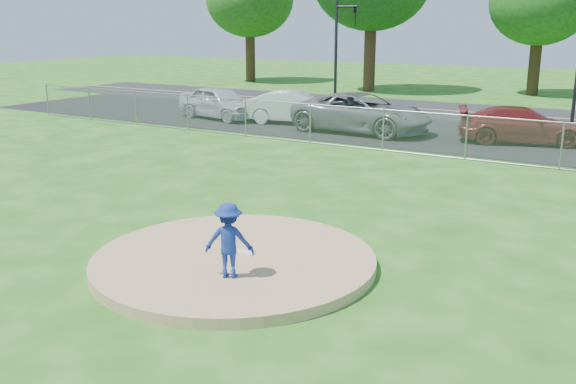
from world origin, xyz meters
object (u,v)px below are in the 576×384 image
(parked_car_gray, at_px, (362,113))
(parked_car_white, at_px, (294,107))
(parked_car_darkred, at_px, (522,125))
(traffic_cone, at_px, (338,121))
(pitcher, at_px, (229,240))
(parked_car_silver, at_px, (219,102))
(traffic_signal_left, at_px, (340,45))

(parked_car_gray, bearing_deg, parked_car_white, 82.39)
(parked_car_white, xyz_separation_m, parked_car_darkred, (9.98, 0.24, -0.05))
(traffic_cone, relative_size, parked_car_white, 0.17)
(parked_car_white, height_order, parked_car_gray, parked_car_gray)
(pitcher, relative_size, parked_car_white, 0.30)
(pitcher, height_order, parked_car_silver, parked_car_silver)
(pitcher, bearing_deg, parked_car_white, -87.69)
(traffic_signal_left, xyz_separation_m, pitcher, (9.30, -22.88, -2.50))
(traffic_signal_left, xyz_separation_m, parked_car_silver, (-3.12, -6.58, -2.58))
(pitcher, height_order, traffic_cone, pitcher)
(pitcher, relative_size, parked_car_gray, 0.23)
(traffic_cone, height_order, parked_car_darkred, parked_car_darkred)
(parked_car_silver, relative_size, parked_car_gray, 0.77)
(parked_car_silver, bearing_deg, parked_car_white, -70.96)
(traffic_signal_left, bearing_deg, parked_car_white, -82.94)
(parked_car_white, distance_m, parked_car_gray, 3.72)
(parked_car_white, height_order, parked_car_darkred, parked_car_white)
(parked_car_gray, bearing_deg, parked_car_silver, 91.16)
(traffic_cone, height_order, parked_car_white, parked_car_white)
(pitcher, bearing_deg, parked_car_darkred, -119.48)
(parked_car_white, xyz_separation_m, parked_car_gray, (3.67, -0.63, 0.08))
(parked_car_darkred, bearing_deg, parked_car_white, 73.96)
(parked_car_silver, bearing_deg, parked_car_gray, -79.32)
(traffic_cone, relative_size, parked_car_gray, 0.13)
(traffic_cone, height_order, parked_car_silver, parked_car_silver)
(parked_car_silver, relative_size, parked_car_white, 1.01)
(parked_car_white, bearing_deg, parked_car_darkred, -101.94)
(traffic_signal_left, xyz_separation_m, parked_car_white, (0.75, -6.09, -2.61))
(parked_car_gray, distance_m, parked_car_darkred, 6.38)
(traffic_signal_left, relative_size, parked_car_gray, 0.95)
(pitcher, height_order, parked_car_white, pitcher)
(pitcher, bearing_deg, parked_car_gray, -97.86)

